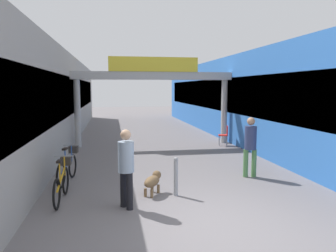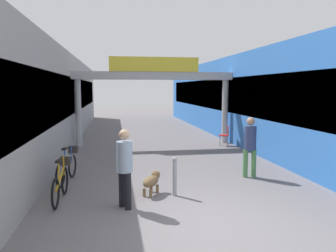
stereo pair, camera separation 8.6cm
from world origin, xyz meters
The scene contains 11 objects.
ground_plane centered at (0.00, 0.00, 0.00)m, with size 80.00×80.00×0.00m, color slate.
storefront_left centered at (-5.09, 11.00, 2.04)m, with size 3.00×26.00×4.08m.
storefront_right centered at (5.09, 11.00, 2.04)m, with size 3.00×26.00×4.08m.
arcade_sign_gateway centered at (0.00, 8.91, 2.78)m, with size 7.40×0.47×3.94m.
pedestrian_with_dog centered at (-1.58, 1.09, 0.98)m, with size 0.47×0.47×1.71m.
pedestrian_companion centered at (2.06, 3.01, 1.00)m, with size 0.40×0.40×1.74m.
dog_on_leash centered at (-0.91, 1.93, 0.33)m, with size 0.59×0.74×0.53m.
bicycle_orange_nearest centered at (-3.02, 1.89, 0.44)m, with size 0.46×1.69×0.98m.
bicycle_blue_second centered at (-3.08, 3.43, 0.44)m, with size 0.48×1.67×0.98m.
bollard_post_metal centered at (-0.38, 1.73, 0.48)m, with size 0.10×0.10×0.94m.
cafe_chair_red_nearer centered at (3.13, 8.15, 0.54)m, with size 0.50×0.50×0.89m.
Camera 2 is at (-1.77, -5.78, 2.57)m, focal length 35.00 mm.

